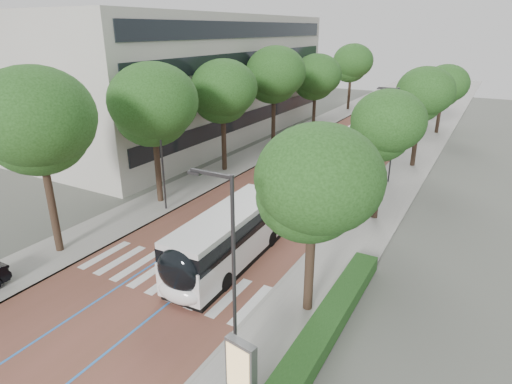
{
  "coord_description": "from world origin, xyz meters",
  "views": [
    {
      "loc": [
        13.9,
        -14.04,
        12.55
      ],
      "look_at": [
        0.95,
        9.01,
        2.4
      ],
      "focal_mm": 30.0,
      "sensor_mm": 36.0,
      "label": 1
    }
  ],
  "objects": [
    {
      "name": "lamp_post_left",
      "position": [
        -6.1,
        8.0,
        4.12
      ],
      "size": [
        0.14,
        0.14,
        8.0
      ],
      "primitive_type": "cylinder",
      "color": "#2E2E30",
      "rests_on": "sidewalk_left"
    },
    {
      "name": "bus_queued_3",
      "position": [
        2.32,
        63.79,
        1.62
      ],
      "size": [
        3.02,
        12.49,
        3.2
      ],
      "rotation": [
        0.0,
        0.0,
        0.04
      ],
      "color": "silver",
      "rests_on": "ground"
    },
    {
      "name": "sidewalk_left",
      "position": [
        -7.5,
        40.0,
        0.06
      ],
      "size": [
        4.0,
        140.0,
        0.12
      ],
      "primitive_type": "cube",
      "color": "gray",
      "rests_on": "ground"
    },
    {
      "name": "bus_queued_0",
      "position": [
        2.3,
        23.83,
        1.62
      ],
      "size": [
        2.8,
        12.45,
        3.2
      ],
      "rotation": [
        0.0,
        0.0,
        0.02
      ],
      "color": "silver",
      "rests_on": "ground"
    },
    {
      "name": "trees_right",
      "position": [
        7.7,
        22.48,
        6.15
      ],
      "size": [
        5.43,
        47.43,
        8.84
      ],
      "color": "black",
      "rests_on": "ground"
    },
    {
      "name": "streetlight_far",
      "position": [
        6.62,
        22.0,
        4.82
      ],
      "size": [
        1.82,
        0.2,
        8.0
      ],
      "color": "#2E2E30",
      "rests_on": "sidewalk_right"
    },
    {
      "name": "lane_line_right",
      "position": [
        1.6,
        40.0,
        0.02
      ],
      "size": [
        0.12,
        126.0,
        0.01
      ],
      "primitive_type": "cube",
      "color": "blue",
      "rests_on": "road"
    },
    {
      "name": "lead_bus",
      "position": [
        2.06,
        7.55,
        1.63
      ],
      "size": [
        3.07,
        18.46,
        3.2
      ],
      "rotation": [
        0.0,
        0.0,
        0.03
      ],
      "color": "black",
      "rests_on": "ground"
    },
    {
      "name": "bus_queued_2",
      "position": [
        2.81,
        50.2,
        1.62
      ],
      "size": [
        3.12,
        12.51,
        3.2
      ],
      "rotation": [
        0.0,
        0.0,
        -0.05
      ],
      "color": "silver",
      "rests_on": "ground"
    },
    {
      "name": "trees_left",
      "position": [
        -7.5,
        25.2,
        7.13
      ],
      "size": [
        6.4,
        61.28,
        10.33
      ],
      "color": "black",
      "rests_on": "ground"
    },
    {
      "name": "zebra_crossing",
      "position": [
        0.2,
        1.0,
        0.03
      ],
      "size": [
        10.55,
        3.6,
        0.01
      ],
      "color": "silver",
      "rests_on": "ground"
    },
    {
      "name": "streetlight_near",
      "position": [
        6.62,
        -3.0,
        4.82
      ],
      "size": [
        1.82,
        0.2,
        8.0
      ],
      "color": "#2E2E30",
      "rests_on": "sidewalk_right"
    },
    {
      "name": "bus_queued_1",
      "position": [
        2.28,
        37.37,
        1.62
      ],
      "size": [
        2.56,
        12.4,
        3.2
      ],
      "rotation": [
        0.0,
        0.0,
        -0.0
      ],
      "color": "silver",
      "rests_on": "ground"
    },
    {
      "name": "sidewalk_right",
      "position": [
        7.5,
        40.0,
        0.06
      ],
      "size": [
        4.0,
        140.0,
        0.12
      ],
      "primitive_type": "cube",
      "color": "gray",
      "rests_on": "ground"
    },
    {
      "name": "office_building",
      "position": [
        -19.47,
        28.0,
        7.0
      ],
      "size": [
        18.11,
        40.0,
        14.0
      ],
      "color": "#98958D",
      "rests_on": "ground"
    },
    {
      "name": "kerb_left",
      "position": [
        -5.6,
        40.0,
        0.06
      ],
      "size": [
        0.2,
        140.0,
        0.14
      ],
      "primitive_type": "cube",
      "color": "gray",
      "rests_on": "ground"
    },
    {
      "name": "hedge",
      "position": [
        9.1,
        0.0,
        0.52
      ],
      "size": [
        1.2,
        14.0,
        0.8
      ],
      "primitive_type": "cube",
      "color": "#193D15",
      "rests_on": "sidewalk_right"
    },
    {
      "name": "lane_line_left",
      "position": [
        -1.6,
        40.0,
        0.02
      ],
      "size": [
        0.12,
        126.0,
        0.01
      ],
      "primitive_type": "cube",
      "color": "blue",
      "rests_on": "road"
    },
    {
      "name": "ad_panel",
      "position": [
        7.72,
        -4.11,
        1.43
      ],
      "size": [
        1.24,
        0.55,
        2.51
      ],
      "rotation": [
        0.0,
        0.0,
        -0.16
      ],
      "color": "#59595B",
      "rests_on": "sidewalk_right"
    },
    {
      "name": "ground",
      "position": [
        0.0,
        0.0,
        0.0
      ],
      "size": [
        160.0,
        160.0,
        0.0
      ],
      "primitive_type": "plane",
      "color": "#51544C",
      "rests_on": "ground"
    },
    {
      "name": "road",
      "position": [
        0.0,
        40.0,
        0.01
      ],
      "size": [
        11.0,
        140.0,
        0.02
      ],
      "primitive_type": "cube",
      "color": "brown",
      "rests_on": "ground"
    },
    {
      "name": "kerb_right",
      "position": [
        5.6,
        40.0,
        0.06
      ],
      "size": [
        0.2,
        140.0,
        0.14
      ],
      "primitive_type": "cube",
      "color": "gray",
      "rests_on": "ground"
    }
  ]
}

